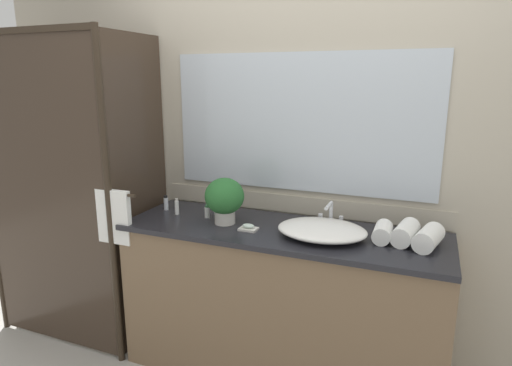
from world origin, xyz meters
The scene contains 13 objects.
wall_back_with_mirror centered at (0.00, 0.34, 1.30)m, with size 4.40×0.06×2.60m.
vanity_cabinet centered at (0.00, 0.01, 0.45)m, with size 1.80×0.58×0.90m.
shower_enclosure centered at (-1.28, -0.19, 1.02)m, with size 1.20×0.59×2.00m.
sink_basin centered at (0.24, -0.03, 0.94)m, with size 0.47×0.37×0.07m, color white.
faucet centered at (0.24, 0.17, 0.95)m, with size 0.17×0.15×0.14m.
potted_plant centered at (-0.33, -0.03, 1.05)m, with size 0.23×0.23×0.27m.
soap_dish centered at (-0.16, -0.08, 0.91)m, with size 0.10×0.07×0.04m.
amenity_bottle_lotion centered at (-0.80, 0.07, 0.94)m, with size 0.03×0.03×0.09m.
amenity_bottle_shampoo centered at (-0.68, 0.02, 0.95)m, with size 0.03×0.03×0.10m.
amenity_bottle_body_wash centered at (-0.48, 0.03, 0.94)m, with size 0.03×0.03×0.08m.
rolled_towel_near_edge centered at (0.76, 0.01, 0.95)m, with size 0.11×0.11×0.22m, color white.
rolled_towel_middle centered at (0.65, 0.05, 0.95)m, with size 0.10×0.10×0.23m, color white.
rolled_towel_far_edge centered at (0.54, 0.03, 0.95)m, with size 0.09×0.09×0.18m, color white.
Camera 1 is at (0.73, -2.17, 1.71)m, focal length 30.47 mm.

